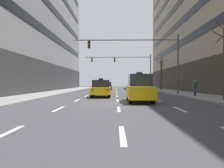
{
  "coord_description": "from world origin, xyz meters",
  "views": [
    {
      "loc": [
        -0.2,
        -13.19,
        1.44
      ],
      "look_at": [
        -0.81,
        23.23,
        1.16
      ],
      "focal_mm": 30.19,
      "sensor_mm": 36.0,
      "label": 1
    }
  ],
  "objects_px": {
    "pedestrian_0": "(195,87)",
    "street_tree_2": "(161,74)",
    "taxi_driving_1": "(139,88)",
    "taxi_driving_2": "(101,89)",
    "car_driving_0": "(107,86)",
    "traffic_signal_0": "(145,52)",
    "pedestrian_1": "(178,85)",
    "traffic_signal_1": "(127,64)"
  },
  "relations": [
    {
      "from": "street_tree_2",
      "to": "traffic_signal_1",
      "type": "bearing_deg",
      "value": 144.73
    },
    {
      "from": "street_tree_2",
      "to": "traffic_signal_0",
      "type": "bearing_deg",
      "value": -111.67
    },
    {
      "from": "traffic_signal_1",
      "to": "street_tree_2",
      "type": "xyz_separation_m",
      "value": [
        5.83,
        -4.13,
        -2.28
      ]
    },
    {
      "from": "taxi_driving_2",
      "to": "car_driving_0",
      "type": "bearing_deg",
      "value": 90.44
    },
    {
      "from": "taxi_driving_1",
      "to": "pedestrian_0",
      "type": "bearing_deg",
      "value": 38.33
    },
    {
      "from": "taxi_driving_2",
      "to": "street_tree_2",
      "type": "height_order",
      "value": "street_tree_2"
    },
    {
      "from": "taxi_driving_1",
      "to": "street_tree_2",
      "type": "relative_size",
      "value": 0.69
    },
    {
      "from": "taxi_driving_2",
      "to": "pedestrian_0",
      "type": "xyz_separation_m",
      "value": [
        9.38,
        -0.03,
        0.2
      ]
    },
    {
      "from": "car_driving_0",
      "to": "taxi_driving_2",
      "type": "xyz_separation_m",
      "value": [
        0.14,
        -18.02,
        0.07
      ]
    },
    {
      "from": "traffic_signal_1",
      "to": "pedestrian_0",
      "type": "bearing_deg",
      "value": -74.17
    },
    {
      "from": "taxi_driving_1",
      "to": "taxi_driving_2",
      "type": "relative_size",
      "value": 0.93
    },
    {
      "from": "taxi_driving_1",
      "to": "taxi_driving_2",
      "type": "height_order",
      "value": "taxi_driving_1"
    },
    {
      "from": "car_driving_0",
      "to": "taxi_driving_1",
      "type": "height_order",
      "value": "taxi_driving_1"
    },
    {
      "from": "pedestrian_0",
      "to": "street_tree_2",
      "type": "bearing_deg",
      "value": 88.63
    },
    {
      "from": "taxi_driving_1",
      "to": "traffic_signal_1",
      "type": "relative_size",
      "value": 0.32
    },
    {
      "from": "car_driving_0",
      "to": "pedestrian_1",
      "type": "xyz_separation_m",
      "value": [
        11.03,
        -8.43,
        0.33
      ]
    },
    {
      "from": "taxi_driving_1",
      "to": "pedestrian_0",
      "type": "height_order",
      "value": "taxi_driving_1"
    },
    {
      "from": "car_driving_0",
      "to": "pedestrian_1",
      "type": "height_order",
      "value": "pedestrian_1"
    },
    {
      "from": "traffic_signal_0",
      "to": "pedestrian_0",
      "type": "height_order",
      "value": "traffic_signal_0"
    },
    {
      "from": "taxi_driving_2",
      "to": "pedestrian_1",
      "type": "relative_size",
      "value": 2.76
    },
    {
      "from": "pedestrian_1",
      "to": "taxi_driving_1",
      "type": "bearing_deg",
      "value": -117.94
    },
    {
      "from": "car_driving_0",
      "to": "taxi_driving_1",
      "type": "relative_size",
      "value": 1.0
    },
    {
      "from": "taxi_driving_2",
      "to": "traffic_signal_1",
      "type": "xyz_separation_m",
      "value": [
        3.91,
        19.27,
        4.42
      ]
    },
    {
      "from": "car_driving_0",
      "to": "traffic_signal_0",
      "type": "height_order",
      "value": "traffic_signal_0"
    },
    {
      "from": "traffic_signal_0",
      "to": "taxi_driving_1",
      "type": "bearing_deg",
      "value": -101.8
    },
    {
      "from": "taxi_driving_2",
      "to": "street_tree_2",
      "type": "distance_m",
      "value": 18.13
    },
    {
      "from": "taxi_driving_2",
      "to": "traffic_signal_0",
      "type": "bearing_deg",
      "value": 29.54
    },
    {
      "from": "car_driving_0",
      "to": "taxi_driving_2",
      "type": "height_order",
      "value": "taxi_driving_2"
    },
    {
      "from": "street_tree_2",
      "to": "pedestrian_0",
      "type": "relative_size",
      "value": 3.94
    },
    {
      "from": "taxi_driving_2",
      "to": "street_tree_2",
      "type": "xyz_separation_m",
      "value": [
        9.74,
        15.14,
        2.14
      ]
    },
    {
      "from": "street_tree_2",
      "to": "taxi_driving_2",
      "type": "bearing_deg",
      "value": -122.76
    },
    {
      "from": "taxi_driving_1",
      "to": "pedestrian_0",
      "type": "xyz_separation_m",
      "value": [
        6.16,
        4.87,
        0.01
      ]
    },
    {
      "from": "car_driving_0",
      "to": "traffic_signal_1",
      "type": "bearing_deg",
      "value": 17.2
    },
    {
      "from": "car_driving_0",
      "to": "traffic_signal_1",
      "type": "relative_size",
      "value": 0.32
    },
    {
      "from": "traffic_signal_1",
      "to": "traffic_signal_0",
      "type": "bearing_deg",
      "value": -86.89
    },
    {
      "from": "car_driving_0",
      "to": "pedestrian_0",
      "type": "bearing_deg",
      "value": -62.19
    },
    {
      "from": "traffic_signal_1",
      "to": "pedestrian_1",
      "type": "bearing_deg",
      "value": -54.19
    },
    {
      "from": "traffic_signal_1",
      "to": "car_driving_0",
      "type": "bearing_deg",
      "value": -162.8
    },
    {
      "from": "traffic_signal_0",
      "to": "traffic_signal_1",
      "type": "distance_m",
      "value": 16.57
    },
    {
      "from": "traffic_signal_0",
      "to": "traffic_signal_1",
      "type": "bearing_deg",
      "value": 93.11
    },
    {
      "from": "pedestrian_1",
      "to": "traffic_signal_1",
      "type": "bearing_deg",
      "value": 125.81
    },
    {
      "from": "taxi_driving_1",
      "to": "pedestrian_0",
      "type": "distance_m",
      "value": 7.86
    }
  ]
}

